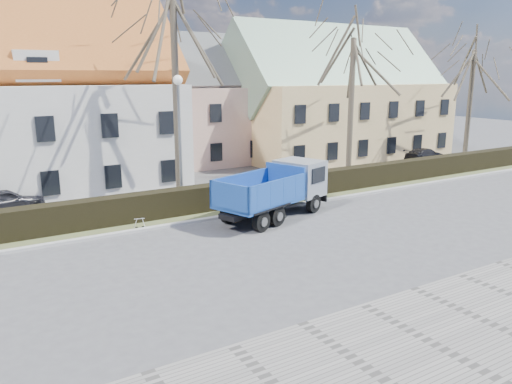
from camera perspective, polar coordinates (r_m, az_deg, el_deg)
ground at (r=21.26m, az=5.34°, el=-5.37°), size 120.00×120.00×0.00m
sidewalk_near at (r=15.79m, az=24.48°, el=-13.26°), size 80.00×5.00×0.08m
curb_far at (r=24.92m, az=-0.95°, el=-2.36°), size 80.00×0.30×0.12m
grass_strip at (r=26.26m, az=-2.71°, el=-1.57°), size 80.00×3.00×0.10m
hedge at (r=25.95m, az=-2.52°, el=-0.39°), size 60.00×0.90×1.30m
building_pink at (r=39.64m, az=-7.29°, el=9.16°), size 10.80×8.80×8.00m
building_yellow at (r=43.50m, az=9.20°, el=9.79°), size 18.80×10.80×8.50m
tree_1 at (r=26.62m, az=-9.17°, el=12.14°), size 9.20×9.20×12.65m
tree_2 at (r=33.10m, az=10.85°, el=10.84°), size 8.00×8.00×11.00m
tree_3 at (r=42.07m, az=23.30°, el=10.11°), size 7.60×7.60×10.45m
dump_truck at (r=23.80m, az=1.65°, el=-0.00°), size 6.99×4.42×2.62m
streetlight at (r=25.26m, az=-8.67°, el=5.49°), size 0.53×0.53×6.84m
cart_frame at (r=22.92m, az=-13.62°, el=-3.53°), size 0.72×0.52×0.59m
parked_car_a at (r=27.83m, az=-26.88°, el=-0.91°), size 4.05×2.41×1.29m
parked_car_b at (r=41.65m, az=18.72°, el=4.01°), size 4.09×2.07×1.14m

